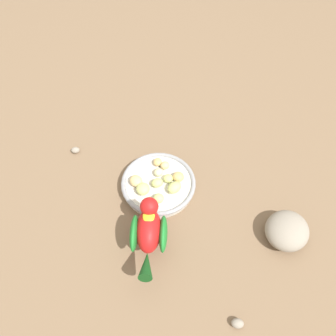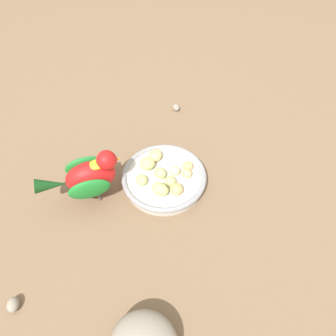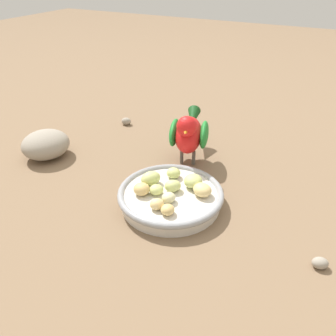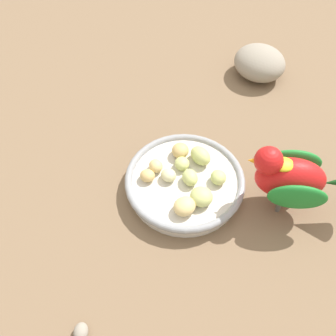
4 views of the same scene
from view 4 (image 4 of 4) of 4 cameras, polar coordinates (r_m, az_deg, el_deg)
The scene contains 15 objects.
ground_plane at distance 0.64m, azimuth 3.11°, elevation -3.27°, with size 4.00×4.00×0.00m, color #7A6047.
feeding_bowl at distance 0.62m, azimuth 2.33°, elevation -2.41°, with size 0.19×0.19×0.03m.
apple_piece_0 at distance 0.61m, azimuth 0.09°, elevation -1.08°, with size 0.02×0.02×0.02m, color beige.
apple_piece_1 at distance 0.59m, azimuth 4.94°, elevation -4.22°, with size 0.03×0.03×0.02m, color #C6D17A.
apple_piece_2 at distance 0.63m, azimuth 4.97°, elevation 1.76°, with size 0.04×0.03×0.03m, color #C6D17A.
apple_piece_3 at distance 0.64m, azimuth 1.82°, elevation 2.60°, with size 0.03×0.03×0.02m, color tan.
apple_piece_4 at distance 0.61m, azimuth 2.95°, elevation -1.38°, with size 0.03×0.02×0.02m, color #C6D17A.
apple_piece_5 at distance 0.58m, azimuth 2.45°, elevation -5.64°, with size 0.04×0.03×0.02m, color #E5C67F.
apple_piece_6 at distance 0.62m, azimuth -1.82°, elevation 0.28°, with size 0.02×0.02×0.02m, color #E5C67F.
apple_piece_7 at distance 0.61m, azimuth -3.04°, elevation -1.13°, with size 0.02×0.02×0.02m, color tan.
apple_piece_8 at distance 0.63m, azimuth 2.06°, elevation 0.66°, with size 0.03×0.02×0.02m, color #C6D17A.
apple_piece_9 at distance 0.61m, azimuth 7.44°, elevation -1.36°, with size 0.03×0.02×0.02m, color #C6D17A.
parrot at distance 0.59m, azimuth 17.94°, elevation -1.28°, with size 0.18×0.10×0.13m.
rock_large at distance 0.84m, azimuth 13.33°, elevation 14.84°, with size 0.11×0.10×0.06m, color gray.
pebble_1 at distance 0.55m, azimuth -12.71°, elevation -22.47°, with size 0.02×0.02×0.02m, color gray.
Camera 4 is at (-0.11, 0.34, 0.53)m, focal length 41.41 mm.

